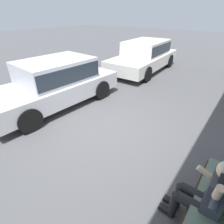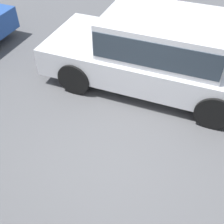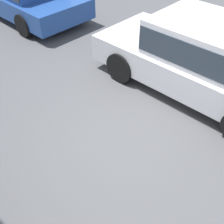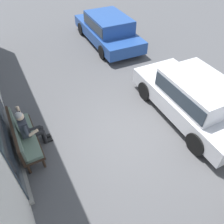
% 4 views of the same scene
% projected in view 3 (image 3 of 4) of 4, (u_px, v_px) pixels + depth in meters
% --- Properties ---
extents(ground_plane, '(60.00, 60.00, 0.00)m').
position_uv_depth(ground_plane, '(124.00, 142.00, 4.75)').
color(ground_plane, '#4C4C4F').
extents(parked_car_mid, '(4.35, 2.04, 1.46)m').
position_uv_depth(parked_car_mid, '(205.00, 56.00, 5.35)').
color(parked_car_mid, silver).
rests_on(parked_car_mid, ground_plane).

